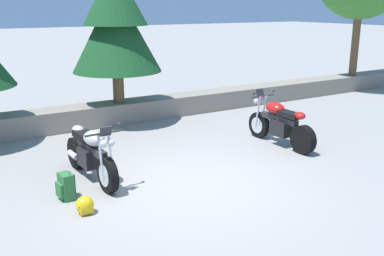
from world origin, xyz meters
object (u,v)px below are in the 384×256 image
Objects in this scene: rider_backpack at (66,185)px; pine_tree_mid_right at (115,20)px; motorcycle_silver_near_left at (91,154)px; motorcycle_red_centre at (280,124)px; rider_helmet at (85,205)px.

pine_tree_mid_right is at bearing 57.62° from rider_backpack.
motorcycle_silver_near_left is 4.40× the size of rider_backpack.
motorcycle_red_centre is 4.99m from pine_tree_mid_right.
motorcycle_silver_near_left is 4.72m from pine_tree_mid_right.
rider_backpack is at bearing -175.14° from motorcycle_red_centre.
pine_tree_mid_right is (2.59, 4.91, 2.58)m from rider_helmet.
motorcycle_red_centre is 7.36× the size of rider_helmet.
rider_helmet is 6.12m from pine_tree_mid_right.
pine_tree_mid_right is at bearing 60.78° from motorcycle_silver_near_left.
rider_backpack reaches higher than rider_helmet.
pine_tree_mid_right is at bearing 62.20° from rider_helmet.
rider_helmet is (-4.92, -1.11, -0.35)m from motorcycle_red_centre.
rider_helmet is (0.09, -0.68, -0.11)m from rider_backpack.
motorcycle_silver_near_left is at bearing 66.43° from rider_helmet.
rider_backpack is (-0.65, -0.60, -0.24)m from motorcycle_silver_near_left.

